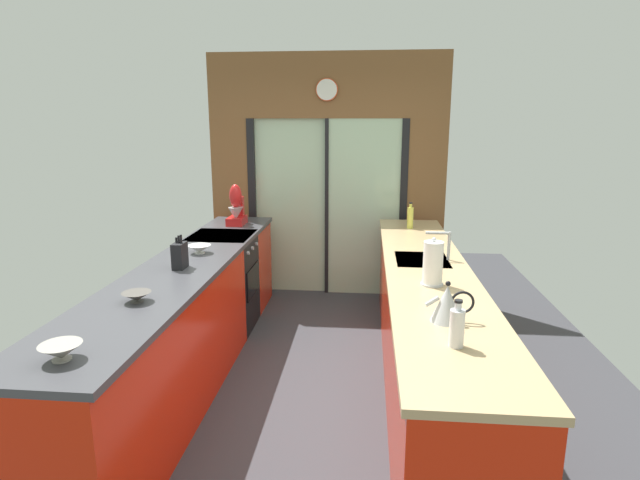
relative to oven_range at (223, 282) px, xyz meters
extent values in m
cube|color=#38383D|center=(0.91, -0.65, -0.47)|extent=(5.04, 7.60, 0.02)
cube|color=brown|center=(0.91, 1.15, 1.89)|extent=(2.64, 0.08, 0.70)
cube|color=#B2D1AD|center=(0.49, 1.17, 0.54)|extent=(0.80, 0.02, 2.00)
cube|color=#B2D1AD|center=(1.33, 1.13, 0.54)|extent=(0.80, 0.02, 2.00)
cube|color=black|center=(0.05, 1.15, 0.54)|extent=(0.08, 0.10, 2.00)
cube|color=black|center=(1.77, 1.15, 0.54)|extent=(0.08, 0.10, 2.00)
cube|color=black|center=(0.91, 1.15, 0.54)|extent=(0.04, 0.10, 2.00)
cube|color=brown|center=(-0.20, 1.15, 0.54)|extent=(0.42, 0.08, 2.00)
cube|color=brown|center=(2.02, 1.15, 0.54)|extent=(0.42, 0.08, 2.00)
cylinder|color=white|center=(0.91, 1.09, 1.84)|extent=(0.22, 0.03, 0.22)
torus|color=#DB4C23|center=(0.91, 1.09, 1.84)|extent=(0.24, 0.02, 0.24)
cube|color=red|center=(0.00, -1.57, -0.02)|extent=(0.58, 2.55, 0.88)
cube|color=red|center=(0.00, 0.63, -0.02)|extent=(0.58, 0.65, 0.88)
cube|color=#3D3D42|center=(0.00, -0.95, 0.44)|extent=(0.62, 3.80, 0.04)
cube|color=red|center=(1.82, -0.95, -0.02)|extent=(0.58, 3.80, 0.88)
cube|color=tan|center=(1.82, -0.95, 0.44)|extent=(0.62, 3.80, 0.04)
cube|color=#B7BABC|center=(1.80, -0.70, 0.44)|extent=(0.40, 0.48, 0.05)
cylinder|color=#B7BABC|center=(2.00, -0.70, 0.58)|extent=(0.02, 0.02, 0.22)
cylinder|color=#B7BABC|center=(1.91, -0.70, 0.68)|extent=(0.18, 0.02, 0.02)
cube|color=black|center=(0.00, 0.00, -0.02)|extent=(0.58, 0.60, 0.88)
cube|color=black|center=(0.29, 0.00, 0.02)|extent=(0.01, 0.48, 0.28)
cube|color=black|center=(0.00, 0.00, 0.45)|extent=(0.58, 0.60, 0.03)
cylinder|color=#B7BABC|center=(0.30, -0.18, 0.34)|extent=(0.02, 0.04, 0.04)
cylinder|color=#B7BABC|center=(0.30, 0.00, 0.34)|extent=(0.02, 0.04, 0.04)
cylinder|color=#B7BABC|center=(0.30, 0.18, 0.34)|extent=(0.02, 0.04, 0.04)
cylinder|color=gray|center=(0.02, -2.59, 0.47)|extent=(0.08, 0.08, 0.01)
cone|color=gray|center=(0.02, -2.59, 0.51)|extent=(0.19, 0.19, 0.07)
cylinder|color=#514C47|center=(0.02, -1.83, 0.47)|extent=(0.08, 0.08, 0.01)
cone|color=#514C47|center=(0.02, -1.83, 0.50)|extent=(0.17, 0.17, 0.05)
cylinder|color=silver|center=(0.02, -0.68, 0.47)|extent=(0.08, 0.08, 0.01)
cone|color=silver|center=(0.02, -0.68, 0.50)|extent=(0.19, 0.19, 0.06)
cube|color=black|center=(0.02, -1.11, 0.56)|extent=(0.08, 0.14, 0.19)
cylinder|color=black|center=(0.00, -1.11, 0.67)|extent=(0.02, 0.02, 0.05)
cylinder|color=black|center=(0.02, -1.11, 0.68)|extent=(0.02, 0.02, 0.07)
cylinder|color=black|center=(0.04, -1.11, 0.68)|extent=(0.02, 0.02, 0.07)
cube|color=red|center=(0.02, 0.52, 0.50)|extent=(0.17, 0.26, 0.08)
cube|color=red|center=(0.02, 0.62, 0.64)|extent=(0.10, 0.08, 0.20)
ellipsoid|color=red|center=(0.02, 0.51, 0.76)|extent=(0.13, 0.12, 0.24)
cone|color=#B7BABC|center=(0.02, 0.49, 0.58)|extent=(0.15, 0.15, 0.13)
cone|color=#B7BABC|center=(1.80, -1.96, 0.56)|extent=(0.17, 0.17, 0.20)
sphere|color=black|center=(1.80, -1.96, 0.68)|extent=(0.03, 0.03, 0.03)
cylinder|color=#B7BABC|center=(1.72, -1.96, 0.57)|extent=(0.08, 0.02, 0.07)
torus|color=black|center=(1.88, -1.96, 0.57)|extent=(0.13, 0.01, 0.13)
cylinder|color=silver|center=(1.80, -2.28, 0.56)|extent=(0.07, 0.07, 0.18)
cylinder|color=silver|center=(1.80, -2.28, 0.67)|extent=(0.03, 0.03, 0.04)
cylinder|color=black|center=(1.80, -2.28, 0.69)|extent=(0.04, 0.04, 0.01)
cylinder|color=#D1CC4C|center=(1.80, 0.49, 0.57)|extent=(0.06, 0.06, 0.21)
cylinder|color=#D1CC4C|center=(1.80, 0.49, 0.70)|extent=(0.03, 0.03, 0.04)
cylinder|color=black|center=(1.80, 0.49, 0.72)|extent=(0.03, 0.03, 0.01)
cylinder|color=#B7BABC|center=(1.80, -1.34, 0.47)|extent=(0.15, 0.15, 0.01)
cylinder|color=white|center=(1.80, -1.34, 0.62)|extent=(0.13, 0.13, 0.28)
sphere|color=#B7BABC|center=(1.80, -1.34, 0.77)|extent=(0.03, 0.03, 0.03)
camera|label=1|loc=(1.36, -4.56, 1.50)|focal=28.46mm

